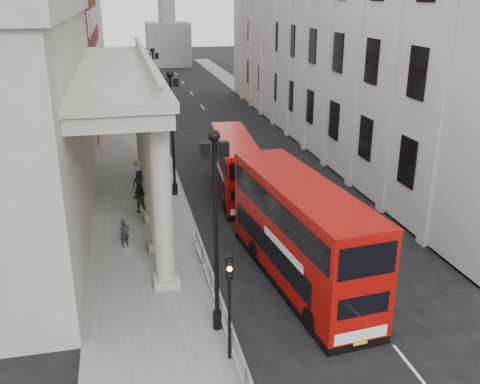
{
  "coord_description": "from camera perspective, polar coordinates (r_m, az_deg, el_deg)",
  "views": [
    {
      "loc": [
        -3.78,
        -14.37,
        12.98
      ],
      "look_at": [
        1.88,
        10.77,
        3.43
      ],
      "focal_mm": 40.0,
      "sensor_mm": 36.0,
      "label": 1
    }
  ],
  "objects": [
    {
      "name": "sidewalk_east",
      "position": [
        49.33,
        8.33,
        4.94
      ],
      "size": [
        3.0,
        140.0,
        0.12
      ],
      "primitive_type": "cube",
      "color": "slate",
      "rests_on": "ground"
    },
    {
      "name": "kerb",
      "position": [
        46.36,
        -7.57,
        3.99
      ],
      "size": [
        0.2,
        140.0,
        0.14
      ],
      "primitive_type": "cube",
      "color": "slate",
      "rests_on": "ground"
    },
    {
      "name": "portico_building",
      "position": [
        33.79,
        -24.02,
        6.66
      ],
      "size": [
        9.0,
        28.0,
        12.0
      ],
      "primitive_type": "cube",
      "color": "gray",
      "rests_on": "ground"
    },
    {
      "name": "bus_near",
      "position": [
        25.13,
        6.48,
        -4.22
      ],
      "size": [
        3.91,
        11.7,
        4.96
      ],
      "rotation": [
        0.0,
        0.0,
        0.1
      ],
      "color": "#970A07",
      "rests_on": "ground"
    },
    {
      "name": "pedestrian_c",
      "position": [
        36.51,
        -10.7,
        0.88
      ],
      "size": [
        0.92,
        0.63,
        1.82
      ],
      "primitive_type": "imported",
      "rotation": [
        0.0,
        0.0,
        6.34
      ],
      "color": "black",
      "rests_on": "sidewalk_west"
    },
    {
      "name": "sidewalk_west",
      "position": [
        46.22,
        -11.22,
        3.71
      ],
      "size": [
        6.0,
        140.0,
        0.12
      ],
      "primitive_type": "cube",
      "color": "slate",
      "rests_on": "ground"
    },
    {
      "name": "lamp_post_mid",
      "position": [
        35.44,
        -7.25,
        7.02
      ],
      "size": [
        1.05,
        0.44,
        8.32
      ],
      "color": "black",
      "rests_on": "sidewalk_west"
    },
    {
      "name": "bus_far",
      "position": [
        36.3,
        -0.55,
        2.91
      ],
      "size": [
        2.92,
        9.47,
        4.03
      ],
      "rotation": [
        0.0,
        0.0,
        -0.07
      ],
      "color": "#AC0B07",
      "rests_on": "ground"
    },
    {
      "name": "lamp_post_north",
      "position": [
        51.11,
        -9.12,
        11.01
      ],
      "size": [
        1.05,
        0.44,
        8.32
      ],
      "color": "black",
      "rests_on": "sidewalk_west"
    },
    {
      "name": "brick_building",
      "position": [
        62.76,
        -19.75,
        17.42
      ],
      "size": [
        9.0,
        32.0,
        22.0
      ],
      "primitive_type": "cube",
      "color": "maroon",
      "rests_on": "ground"
    },
    {
      "name": "east_building",
      "position": [
        50.41,
        11.07,
        19.45
      ],
      "size": [
        8.0,
        55.0,
        25.0
      ],
      "primitive_type": "cube",
      "color": "beige",
      "rests_on": "ground"
    },
    {
      "name": "crowd_barriers",
      "position": [
        20.94,
        -0.84,
        -15.66
      ],
      "size": [
        0.5,
        18.75,
        1.1
      ],
      "color": "gray",
      "rests_on": "sidewalk_west"
    },
    {
      "name": "pedestrian_b",
      "position": [
        33.92,
        -10.67,
        -0.62
      ],
      "size": [
        0.97,
        0.79,
        1.85
      ],
      "primitive_type": "imported",
      "rotation": [
        0.0,
        0.0,
        3.04
      ],
      "color": "black",
      "rests_on": "sidewalk_west"
    },
    {
      "name": "lamp_post_south",
      "position": [
        20.31,
        -2.63,
        -3.09
      ],
      "size": [
        1.05,
        0.44,
        8.32
      ],
      "color": "black",
      "rests_on": "sidewalk_west"
    },
    {
      "name": "west_building_far",
      "position": [
        94.65,
        -17.59,
        17.65
      ],
      "size": [
        9.0,
        30.0,
        20.0
      ],
      "primitive_type": "cube",
      "color": "gray",
      "rests_on": "ground"
    },
    {
      "name": "traffic_light",
      "position": [
        19.38,
        -1.17,
        -10.3
      ],
      "size": [
        0.28,
        0.33,
        4.3
      ],
      "color": "black",
      "rests_on": "sidewalk_west"
    },
    {
      "name": "pedestrian_a",
      "position": [
        29.52,
        -12.2,
        -4.35
      ],
      "size": [
        0.66,
        0.59,
        1.52
      ],
      "primitive_type": "imported",
      "rotation": [
        0.0,
        0.0,
        0.51
      ],
      "color": "black",
      "rests_on": "sidewalk_west"
    }
  ]
}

